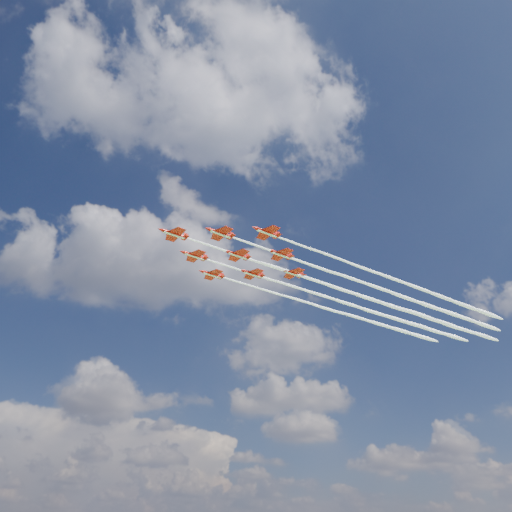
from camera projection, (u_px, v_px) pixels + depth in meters
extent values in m
cylinder|color=#B8120A|center=(174.00, 234.00, 139.74)|extent=(6.46, 4.21, 0.95)
cone|color=#B8120A|center=(160.00, 229.00, 137.65)|extent=(1.96, 1.67, 0.95)
cone|color=#B8120A|center=(187.00, 238.00, 141.71)|extent=(1.55, 1.38, 0.86)
ellipsoid|color=black|center=(169.00, 231.00, 139.10)|extent=(1.94, 1.56, 0.62)
cube|color=#B8120A|center=(176.00, 235.00, 139.93)|extent=(6.30, 8.25, 0.12)
cube|color=#B8120A|center=(185.00, 238.00, 141.42)|extent=(2.57, 3.29, 0.10)
cube|color=#B8120A|center=(186.00, 236.00, 141.89)|extent=(1.26, 0.78, 1.55)
cube|color=silver|center=(174.00, 235.00, 139.53)|extent=(6.00, 3.85, 0.10)
cylinder|color=#B8120A|center=(220.00, 233.00, 139.36)|extent=(6.46, 4.21, 0.95)
cone|color=#B8120A|center=(207.00, 228.00, 137.26)|extent=(1.96, 1.67, 0.95)
cone|color=#B8120A|center=(233.00, 237.00, 141.33)|extent=(1.55, 1.38, 0.86)
ellipsoid|color=black|center=(215.00, 230.00, 138.71)|extent=(1.94, 1.56, 0.62)
cube|color=#B8120A|center=(222.00, 234.00, 139.55)|extent=(6.30, 8.25, 0.12)
cube|color=#B8120A|center=(231.00, 237.00, 141.04)|extent=(2.57, 3.29, 0.10)
cube|color=#B8120A|center=(232.00, 235.00, 141.51)|extent=(1.26, 0.78, 1.55)
cube|color=silver|center=(220.00, 234.00, 139.15)|extent=(6.00, 3.85, 0.10)
cylinder|color=#B8120A|center=(195.00, 256.00, 150.38)|extent=(6.46, 4.21, 0.95)
cone|color=#B8120A|center=(182.00, 252.00, 148.29)|extent=(1.96, 1.67, 0.95)
cone|color=#B8120A|center=(206.00, 259.00, 152.36)|extent=(1.55, 1.38, 0.86)
ellipsoid|color=black|center=(190.00, 253.00, 149.74)|extent=(1.94, 1.56, 0.62)
cube|color=#B8120A|center=(196.00, 256.00, 150.57)|extent=(6.30, 8.25, 0.12)
cube|color=#B8120A|center=(205.00, 259.00, 152.06)|extent=(2.57, 3.29, 0.10)
cube|color=#B8120A|center=(205.00, 257.00, 152.53)|extent=(1.26, 0.78, 1.55)
cube|color=silver|center=(195.00, 257.00, 150.17)|extent=(6.00, 3.85, 0.10)
cylinder|color=#B8120A|center=(267.00, 232.00, 138.98)|extent=(6.46, 4.21, 0.95)
cone|color=#B8120A|center=(254.00, 228.00, 136.88)|extent=(1.96, 1.67, 0.95)
cone|color=#B8120A|center=(279.00, 237.00, 140.95)|extent=(1.55, 1.38, 0.86)
ellipsoid|color=black|center=(262.00, 229.00, 138.33)|extent=(1.94, 1.56, 0.62)
cube|color=#B8120A|center=(268.00, 233.00, 139.17)|extent=(6.30, 8.25, 0.12)
cube|color=#B8120A|center=(277.00, 236.00, 140.65)|extent=(2.57, 3.29, 0.10)
cube|color=#B8120A|center=(277.00, 234.00, 141.12)|extent=(1.26, 0.78, 1.55)
cube|color=silver|center=(267.00, 234.00, 138.76)|extent=(6.00, 3.85, 0.10)
cylinder|color=#B8120A|center=(238.00, 255.00, 150.00)|extent=(6.46, 4.21, 0.95)
cone|color=#B8120A|center=(225.00, 251.00, 147.90)|extent=(1.96, 1.67, 0.95)
cone|color=#B8120A|center=(249.00, 259.00, 151.97)|extent=(1.55, 1.38, 0.86)
ellipsoid|color=black|center=(233.00, 252.00, 149.35)|extent=(1.94, 1.56, 0.62)
cube|color=#B8120A|center=(239.00, 255.00, 150.19)|extent=(6.30, 8.25, 0.12)
cube|color=#B8120A|center=(247.00, 258.00, 151.68)|extent=(2.57, 3.29, 0.10)
cube|color=#B8120A|center=(248.00, 256.00, 152.15)|extent=(1.26, 0.78, 1.55)
cube|color=silver|center=(238.00, 256.00, 149.79)|extent=(6.00, 3.85, 0.10)
cylinder|color=#B8120A|center=(212.00, 274.00, 161.02)|extent=(6.46, 4.21, 0.95)
cone|color=#B8120A|center=(201.00, 271.00, 158.93)|extent=(1.96, 1.67, 0.95)
cone|color=#B8120A|center=(223.00, 278.00, 163.00)|extent=(1.55, 1.38, 0.86)
ellipsoid|color=black|center=(208.00, 272.00, 160.38)|extent=(1.94, 1.56, 0.62)
cube|color=#B8120A|center=(213.00, 275.00, 161.21)|extent=(6.30, 8.25, 0.12)
cube|color=#B8120A|center=(221.00, 277.00, 162.70)|extent=(2.57, 3.29, 0.10)
cube|color=#B8120A|center=(222.00, 275.00, 163.17)|extent=(1.26, 0.78, 1.55)
cube|color=silver|center=(212.00, 276.00, 160.81)|extent=(6.00, 3.85, 0.10)
cylinder|color=#B8120A|center=(281.00, 254.00, 149.62)|extent=(6.46, 4.21, 0.95)
cone|color=#B8120A|center=(269.00, 250.00, 147.52)|extent=(1.96, 1.67, 0.95)
cone|color=#B8120A|center=(292.00, 258.00, 151.59)|extent=(1.55, 1.38, 0.86)
ellipsoid|color=black|center=(276.00, 251.00, 148.97)|extent=(1.94, 1.56, 0.62)
cube|color=#B8120A|center=(282.00, 255.00, 149.81)|extent=(6.30, 8.25, 0.12)
cube|color=#B8120A|center=(290.00, 257.00, 151.30)|extent=(2.57, 3.29, 0.10)
cube|color=#B8120A|center=(290.00, 255.00, 151.76)|extent=(1.26, 0.78, 1.55)
cube|color=silver|center=(281.00, 255.00, 149.40)|extent=(6.00, 3.85, 0.10)
cylinder|color=#B8120A|center=(252.00, 274.00, 160.64)|extent=(6.46, 4.21, 0.95)
cone|color=#B8120A|center=(241.00, 270.00, 158.54)|extent=(1.96, 1.67, 0.95)
cone|color=#B8120A|center=(263.00, 277.00, 162.61)|extent=(1.55, 1.38, 0.86)
ellipsoid|color=black|center=(248.00, 271.00, 159.99)|extent=(1.94, 1.56, 0.62)
cube|color=#B8120A|center=(254.00, 274.00, 160.83)|extent=(6.30, 8.25, 0.12)
cube|color=#B8120A|center=(261.00, 277.00, 162.32)|extent=(2.57, 3.29, 0.10)
cube|color=#B8120A|center=(262.00, 275.00, 162.79)|extent=(1.26, 0.78, 1.55)
cube|color=silver|center=(252.00, 275.00, 160.43)|extent=(6.00, 3.85, 0.10)
cylinder|color=#B8120A|center=(293.00, 273.00, 160.26)|extent=(6.46, 4.21, 0.95)
cone|color=#B8120A|center=(282.00, 270.00, 158.16)|extent=(1.96, 1.67, 0.95)
cone|color=#B8120A|center=(303.00, 276.00, 162.23)|extent=(1.55, 1.38, 0.86)
ellipsoid|color=black|center=(289.00, 271.00, 159.61)|extent=(1.94, 1.56, 0.62)
cube|color=#B8120A|center=(294.00, 274.00, 160.45)|extent=(6.30, 8.25, 0.12)
cube|color=#B8120A|center=(301.00, 276.00, 161.94)|extent=(2.57, 3.29, 0.10)
cube|color=#B8120A|center=(302.00, 274.00, 162.40)|extent=(1.26, 0.78, 1.55)
cube|color=silver|center=(293.00, 274.00, 160.05)|extent=(6.00, 3.85, 0.10)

